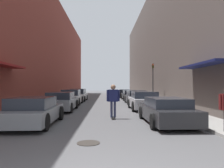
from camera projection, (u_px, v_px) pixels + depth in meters
name	position (u px, v px, depth m)	size (l,w,h in m)	color
ground	(104.00, 102.00, 22.95)	(108.98, 108.98, 0.00)	#515154
curb_strip_left	(65.00, 99.00, 27.77)	(1.80, 49.54, 0.12)	gray
curb_strip_right	(143.00, 99.00, 28.03)	(1.80, 49.54, 0.12)	gray
building_row_left	(43.00, 49.00, 27.74)	(4.90, 49.54, 12.79)	brown
building_row_right	(166.00, 45.00, 28.16)	(4.90, 49.54, 13.98)	#564C47
parked_car_left_0	(34.00, 111.00, 9.70)	(1.98, 4.55, 1.25)	gray
parked_car_left_1	(61.00, 102.00, 15.27)	(1.94, 4.49, 1.31)	gray
parked_car_left_2	(71.00, 97.00, 20.39)	(1.87, 4.18, 1.40)	silver
parked_car_left_3	(78.00, 95.00, 25.37)	(1.87, 4.63, 1.40)	#B7B7BC
parked_car_right_0	(166.00, 111.00, 10.08)	(1.94, 4.70, 1.20)	#232326
parked_car_right_1	(144.00, 101.00, 15.89)	(2.00, 4.04, 1.33)	#B7B7BC
parked_car_right_2	(136.00, 97.00, 21.23)	(1.90, 4.80, 1.31)	#232326
parked_car_right_3	(130.00, 95.00, 26.81)	(1.97, 4.81, 1.22)	black
parked_car_right_4	(125.00, 93.00, 32.83)	(1.95, 4.79, 1.21)	black
skateboarder	(113.00, 98.00, 11.55)	(0.70, 0.78, 1.81)	black
manhole_cover	(88.00, 143.00, 6.61)	(0.70, 0.70, 0.02)	#332D28
traffic_light	(153.00, 79.00, 21.48)	(0.16, 0.22, 3.81)	#2D2D2D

